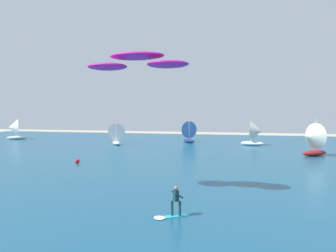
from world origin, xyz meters
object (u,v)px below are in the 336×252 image
object	(u,v)px
sailboat_outermost	(116,134)
sailboat_far_left	(187,131)
marker_buoy	(77,161)
sailboat_leading	(14,129)
kitesurfer	(173,206)
sailboat_near_shore	(311,139)
sailboat_anchored_offshore	(256,133)
kite	(137,62)

from	to	relation	value
sailboat_outermost	sailboat_far_left	bearing A→B (deg)	36.45
sailboat_outermost	marker_buoy	bearing A→B (deg)	-74.82
sailboat_outermost	sailboat_leading	xyz separation A→B (m)	(-28.19, 5.14, 0.30)
kitesurfer	sailboat_far_left	distance (m)	49.08
kitesurfer	sailboat_outermost	bearing A→B (deg)	119.61
sailboat_near_shore	sailboat_anchored_offshore	size ratio (longest dim) A/B	0.99
kite	sailboat_anchored_offshore	xyz separation A→B (m)	(6.98, 40.34, -6.89)
sailboat_leading	marker_buoy	xyz separation A→B (m)	(34.50, -28.39, -2.12)
kite	sailboat_anchored_offshore	world-z (taller)	kite
kitesurfer	marker_buoy	bearing A→B (deg)	135.07
sailboat_anchored_offshore	kite	bearing A→B (deg)	-99.82
sailboat_near_shore	sailboat_leading	distance (m)	62.85
kite	sailboat_near_shore	distance (m)	31.18
sailboat_far_left	sailboat_anchored_offshore	distance (m)	14.08
kitesurfer	sailboat_leading	bearing A→B (deg)	138.71
kitesurfer	sailboat_near_shore	bearing A→B (deg)	70.42
sailboat_far_left	sailboat_leading	bearing A→B (deg)	-174.79
sailboat_leading	sailboat_outermost	bearing A→B (deg)	-10.34
kitesurfer	sailboat_near_shore	size ratio (longest dim) A/B	0.38
marker_buoy	sailboat_outermost	bearing A→B (deg)	105.18
kitesurfer	marker_buoy	distance (m)	22.53
sailboat_far_left	marker_buoy	world-z (taller)	sailboat_far_left
sailboat_outermost	kitesurfer	bearing A→B (deg)	-60.39
kite	sailboat_far_left	bearing A→B (deg)	98.60
sailboat_near_shore	sailboat_anchored_offshore	distance (m)	15.67
kitesurfer	sailboat_leading	size ratio (longest dim) A/B	0.36
kitesurfer	marker_buoy	world-z (taller)	kitesurfer
sailboat_outermost	sailboat_far_left	world-z (taller)	sailboat_far_left
kite	sailboat_outermost	bearing A→B (deg)	117.85
sailboat_far_left	kitesurfer	bearing A→B (deg)	-77.83
sailboat_outermost	marker_buoy	xyz separation A→B (m)	(6.31, -23.25, -1.81)
sailboat_leading	marker_buoy	world-z (taller)	sailboat_leading
sailboat_leading	marker_buoy	bearing A→B (deg)	-39.45
kite	marker_buoy	bearing A→B (deg)	135.91
sailboat_near_shore	sailboat_outermost	bearing A→B (deg)	165.71
kite	marker_buoy	distance (m)	19.25
kitesurfer	sailboat_anchored_offshore	distance (m)	44.54
sailboat_outermost	marker_buoy	world-z (taller)	sailboat_outermost
sailboat_far_left	sailboat_anchored_offshore	xyz separation A→B (m)	(13.62, -3.57, 0.08)
kitesurfer	sailboat_anchored_offshore	xyz separation A→B (m)	(3.28, 44.39, 1.73)
kitesurfer	sailboat_leading	xyz separation A→B (m)	(-50.44, 44.30, 1.78)
sailboat_outermost	sailboat_leading	bearing A→B (deg)	169.66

